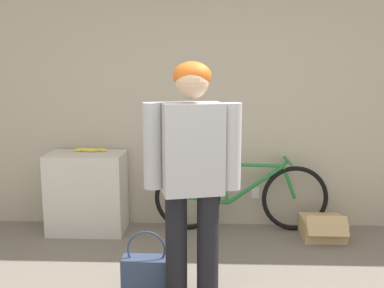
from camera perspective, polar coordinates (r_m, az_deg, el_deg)
wall_back at (r=4.62m, az=1.47°, el=5.40°), size 8.00×0.07×2.60m
side_shelf at (r=4.67m, az=-13.16°, el=-6.01°), size 0.75×0.46×0.81m
person at (r=3.01m, az=0.00°, el=-2.73°), size 0.65×0.35×1.69m
bicycle at (r=4.61m, az=6.23°, el=-6.57°), size 1.76×0.46×0.74m
banana at (r=4.63m, az=-12.81°, el=-0.73°), size 0.36×0.10×0.04m
handbag at (r=3.45m, az=-5.78°, el=-16.05°), size 0.36×0.16×0.48m
cardboard_box at (r=4.64m, az=16.23°, el=-10.20°), size 0.40×0.44×0.27m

